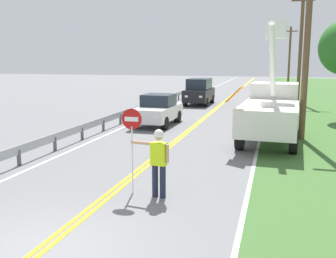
% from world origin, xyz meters
% --- Properties ---
extents(ground_plane, '(160.00, 160.00, 0.00)m').
position_xyz_m(ground_plane, '(0.00, 0.00, 0.00)').
color(ground_plane, slate).
extents(centerline_yellow_left, '(0.11, 110.00, 0.01)m').
position_xyz_m(centerline_yellow_left, '(-0.09, 20.00, 0.01)').
color(centerline_yellow_left, yellow).
rests_on(centerline_yellow_left, ground).
extents(centerline_yellow_right, '(0.11, 110.00, 0.01)m').
position_xyz_m(centerline_yellow_right, '(0.09, 20.00, 0.01)').
color(centerline_yellow_right, yellow).
rests_on(centerline_yellow_right, ground).
extents(edge_line_right, '(0.12, 110.00, 0.01)m').
position_xyz_m(edge_line_right, '(3.60, 20.00, 0.01)').
color(edge_line_right, silver).
rests_on(edge_line_right, ground).
extents(edge_line_left, '(0.12, 110.00, 0.01)m').
position_xyz_m(edge_line_left, '(-3.60, 20.00, 0.01)').
color(edge_line_left, silver).
rests_on(edge_line_left, ground).
extents(flagger_worker, '(1.08, 0.29, 1.83)m').
position_xyz_m(flagger_worker, '(1.33, 3.48, 1.05)').
color(flagger_worker, '#1E2338').
rests_on(flagger_worker, ground).
extents(stop_sign_paddle, '(0.56, 0.04, 2.33)m').
position_xyz_m(stop_sign_paddle, '(0.56, 3.58, 1.71)').
color(stop_sign_paddle, silver).
rests_on(stop_sign_paddle, ground).
extents(utility_bucket_truck, '(2.98, 6.91, 5.34)m').
position_xyz_m(utility_bucket_truck, '(4.06, 12.15, 1.41)').
color(utility_bucket_truck, white).
rests_on(utility_bucket_truck, ground).
extents(oncoming_sedan_nearest, '(2.00, 4.15, 1.70)m').
position_xyz_m(oncoming_sedan_nearest, '(-2.06, 14.57, 0.83)').
color(oncoming_sedan_nearest, silver).
rests_on(oncoming_sedan_nearest, ground).
extents(oncoming_suv_second, '(1.92, 4.61, 2.10)m').
position_xyz_m(oncoming_suv_second, '(-1.74, 25.08, 1.06)').
color(oncoming_suv_second, black).
rests_on(oncoming_suv_second, ground).
extents(utility_pole_near, '(1.80, 0.28, 8.57)m').
position_xyz_m(utility_pole_near, '(5.44, 12.55, 4.47)').
color(utility_pole_near, brown).
rests_on(utility_pole_near, ground).
extents(utility_pole_mid, '(1.80, 0.28, 8.89)m').
position_xyz_m(utility_pole_mid, '(6.01, 28.25, 4.63)').
color(utility_pole_mid, brown).
rests_on(utility_pole_mid, ground).
extents(utility_pole_far, '(1.80, 0.28, 7.92)m').
position_xyz_m(utility_pole_far, '(5.81, 49.98, 4.14)').
color(utility_pole_far, brown).
rests_on(utility_pole_far, ground).
extents(guardrail_left_shoulder, '(0.10, 32.00, 0.71)m').
position_xyz_m(guardrail_left_shoulder, '(-4.20, 15.48, 0.52)').
color(guardrail_left_shoulder, '#9EA0A3').
rests_on(guardrail_left_shoulder, ground).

